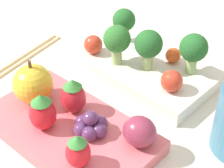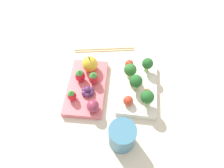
{
  "view_description": "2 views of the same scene",
  "coord_description": "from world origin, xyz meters",
  "px_view_note": "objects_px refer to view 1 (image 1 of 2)",
  "views": [
    {
      "loc": [
        0.21,
        -0.3,
        0.31
      ],
      "look_at": [
        -0.0,
        0.0,
        0.03
      ],
      "focal_mm": 60.0,
      "sensor_mm": 36.0,
      "label": 1
    },
    {
      "loc": [
        0.32,
        -0.01,
        0.52
      ],
      "look_at": [
        -0.0,
        0.0,
        0.03
      ],
      "focal_mm": 32.0,
      "sensor_mm": 36.0,
      "label": 2
    }
  ],
  "objects_px": {
    "cherry_tomato_0": "(172,81)",
    "cherry_tomato_2": "(93,44)",
    "broccoli_floret_1": "(194,49)",
    "strawberry_1": "(42,112)",
    "broccoli_floret_0": "(149,45)",
    "strawberry_2": "(78,151)",
    "plum": "(140,132)",
    "broccoli_floret_2": "(117,40)",
    "broccoli_floret_3": "(124,21)",
    "grape_cluster": "(91,125)",
    "bento_box_fruit": "(70,131)",
    "strawberry_0": "(73,96)",
    "chopsticks_pair": "(10,66)",
    "bento_box_savoury": "(146,69)",
    "apple": "(33,84)",
    "cherry_tomato_1": "(173,55)"
  },
  "relations": [
    {
      "from": "cherry_tomato_1",
      "to": "strawberry_1",
      "type": "relative_size",
      "value": 0.46
    },
    {
      "from": "apple",
      "to": "strawberry_2",
      "type": "xyz_separation_m",
      "value": [
        0.11,
        -0.05,
        -0.01
      ]
    },
    {
      "from": "cherry_tomato_1",
      "to": "strawberry_0",
      "type": "relative_size",
      "value": 0.47
    },
    {
      "from": "bento_box_fruit",
      "to": "cherry_tomato_0",
      "type": "xyz_separation_m",
      "value": [
        0.06,
        0.12,
        0.03
      ]
    },
    {
      "from": "strawberry_0",
      "to": "plum",
      "type": "relative_size",
      "value": 1.23
    },
    {
      "from": "cherry_tomato_2",
      "to": "bento_box_savoury",
      "type": "bearing_deg",
      "value": 15.16
    },
    {
      "from": "broccoli_floret_0",
      "to": "cherry_tomato_2",
      "type": "bearing_deg",
      "value": -172.5
    },
    {
      "from": "bento_box_fruit",
      "to": "strawberry_0",
      "type": "distance_m",
      "value": 0.04
    },
    {
      "from": "cherry_tomato_1",
      "to": "plum",
      "type": "bearing_deg",
      "value": -74.95
    },
    {
      "from": "apple",
      "to": "grape_cluster",
      "type": "distance_m",
      "value": 0.09
    },
    {
      "from": "bento_box_savoury",
      "to": "broccoli_floret_2",
      "type": "distance_m",
      "value": 0.06
    },
    {
      "from": "strawberry_2",
      "to": "chopsticks_pair",
      "type": "distance_m",
      "value": 0.23
    },
    {
      "from": "broccoli_floret_1",
      "to": "cherry_tomato_1",
      "type": "distance_m",
      "value": 0.04
    },
    {
      "from": "broccoli_floret_3",
      "to": "strawberry_0",
      "type": "bearing_deg",
      "value": -76.67
    },
    {
      "from": "bento_box_savoury",
      "to": "chopsticks_pair",
      "type": "distance_m",
      "value": 0.2
    },
    {
      "from": "broccoli_floret_0",
      "to": "strawberry_1",
      "type": "bearing_deg",
      "value": -102.87
    },
    {
      "from": "bento_box_fruit",
      "to": "apple",
      "type": "relative_size",
      "value": 3.67
    },
    {
      "from": "cherry_tomato_1",
      "to": "strawberry_1",
      "type": "bearing_deg",
      "value": -106.55
    },
    {
      "from": "cherry_tomato_0",
      "to": "cherry_tomato_2",
      "type": "height_order",
      "value": "same"
    },
    {
      "from": "broccoli_floret_1",
      "to": "chopsticks_pair",
      "type": "distance_m",
      "value": 0.26
    },
    {
      "from": "strawberry_1",
      "to": "broccoli_floret_2",
      "type": "bearing_deg",
      "value": 91.52
    },
    {
      "from": "bento_box_savoury",
      "to": "apple",
      "type": "distance_m",
      "value": 0.16
    },
    {
      "from": "apple",
      "to": "plum",
      "type": "xyz_separation_m",
      "value": [
        0.14,
        0.01,
        -0.01
      ]
    },
    {
      "from": "broccoli_floret_2",
      "to": "chopsticks_pair",
      "type": "relative_size",
      "value": 0.27
    },
    {
      "from": "broccoli_floret_3",
      "to": "strawberry_1",
      "type": "distance_m",
      "value": 0.21
    },
    {
      "from": "chopsticks_pair",
      "to": "broccoli_floret_1",
      "type": "bearing_deg",
      "value": 26.44
    },
    {
      "from": "cherry_tomato_2",
      "to": "apple",
      "type": "relative_size",
      "value": 0.47
    },
    {
      "from": "chopsticks_pair",
      "to": "broccoli_floret_3",
      "type": "bearing_deg",
      "value": 49.48
    },
    {
      "from": "bento_box_savoury",
      "to": "apple",
      "type": "height_order",
      "value": "apple"
    },
    {
      "from": "broccoli_floret_0",
      "to": "broccoli_floret_2",
      "type": "bearing_deg",
      "value": -162.53
    },
    {
      "from": "broccoli_floret_3",
      "to": "plum",
      "type": "distance_m",
      "value": 0.21
    },
    {
      "from": "cherry_tomato_0",
      "to": "strawberry_2",
      "type": "xyz_separation_m",
      "value": [
        -0.02,
        -0.16,
        0.0
      ]
    },
    {
      "from": "broccoli_floret_0",
      "to": "broccoli_floret_1",
      "type": "bearing_deg",
      "value": 26.05
    },
    {
      "from": "broccoli_floret_1",
      "to": "strawberry_1",
      "type": "distance_m",
      "value": 0.21
    },
    {
      "from": "broccoli_floret_3",
      "to": "chopsticks_pair",
      "type": "distance_m",
      "value": 0.18
    },
    {
      "from": "strawberry_1",
      "to": "chopsticks_pair",
      "type": "height_order",
      "value": "strawberry_1"
    },
    {
      "from": "broccoli_floret_1",
      "to": "bento_box_savoury",
      "type": "bearing_deg",
      "value": -165.1
    },
    {
      "from": "broccoli_floret_2",
      "to": "strawberry_0",
      "type": "height_order",
      "value": "broccoli_floret_2"
    },
    {
      "from": "broccoli_floret_1",
      "to": "cherry_tomato_0",
      "type": "relative_size",
      "value": 2.03
    },
    {
      "from": "bento_box_savoury",
      "to": "cherry_tomato_0",
      "type": "bearing_deg",
      "value": -31.48
    },
    {
      "from": "cherry_tomato_2",
      "to": "grape_cluster",
      "type": "xyz_separation_m",
      "value": [
        0.09,
        -0.13,
        -0.01
      ]
    },
    {
      "from": "broccoli_floret_3",
      "to": "strawberry_1",
      "type": "bearing_deg",
      "value": -81.89
    },
    {
      "from": "broccoli_floret_2",
      "to": "broccoli_floret_3",
      "type": "height_order",
      "value": "broccoli_floret_2"
    },
    {
      "from": "bento_box_fruit",
      "to": "grape_cluster",
      "type": "relative_size",
      "value": 5.28
    },
    {
      "from": "bento_box_fruit",
      "to": "plum",
      "type": "height_order",
      "value": "plum"
    },
    {
      "from": "broccoli_floret_1",
      "to": "plum",
      "type": "relative_size",
      "value": 1.53
    },
    {
      "from": "broccoli_floret_0",
      "to": "strawberry_1",
      "type": "xyz_separation_m",
      "value": [
        -0.04,
        -0.16,
        -0.02
      ]
    },
    {
      "from": "cherry_tomato_0",
      "to": "cherry_tomato_2",
      "type": "xyz_separation_m",
      "value": [
        -0.13,
        0.01,
        -0.0
      ]
    },
    {
      "from": "strawberry_2",
      "to": "plum",
      "type": "xyz_separation_m",
      "value": [
        0.03,
        0.06,
        -0.0
      ]
    },
    {
      "from": "bento_box_fruit",
      "to": "strawberry_0",
      "type": "xyz_separation_m",
      "value": [
        -0.01,
        0.02,
        0.03
      ]
    }
  ]
}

